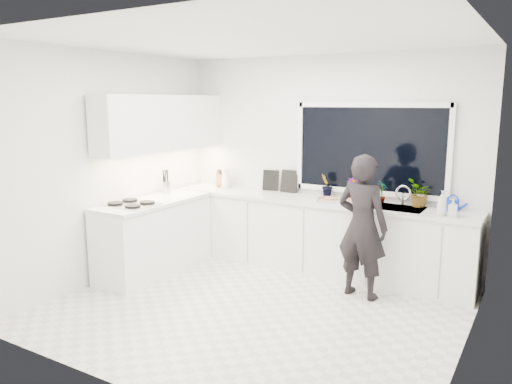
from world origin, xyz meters
The scene contains 25 objects.
floor centered at (0.00, 0.00, -0.01)m, with size 4.00×3.50×0.02m, color beige.
wall_back centered at (0.00, 1.76, 1.35)m, with size 4.00×0.02×2.70m, color white.
wall_left centered at (-2.01, 0.00, 1.35)m, with size 0.02×3.50×2.70m, color white.
wall_right centered at (2.01, 0.00, 1.35)m, with size 0.02×3.50×2.70m, color white.
ceiling centered at (0.00, 0.00, 2.71)m, with size 4.00×3.50×0.02m, color white.
window centered at (0.60, 1.73, 1.55)m, with size 1.80×0.02×1.00m, color black.
base_cabinets_back centered at (0.00, 1.45, 0.44)m, with size 3.92×0.58×0.88m, color white.
base_cabinets_left centered at (-1.67, 0.35, 0.44)m, with size 0.58×1.60×0.88m, color white.
countertop_back centered at (0.00, 1.44, 0.90)m, with size 3.94×0.62×0.04m, color silver.
countertop_left centered at (-1.67, 0.35, 0.90)m, with size 0.62×1.60×0.04m, color silver.
upper_cabinets centered at (-1.79, 0.70, 1.85)m, with size 0.34×2.10×0.70m, color white.
sink centered at (1.05, 1.45, 0.87)m, with size 0.58×0.42×0.14m, color silver.
faucet centered at (1.05, 1.65, 1.03)m, with size 0.03×0.03×0.22m, color silver.
stovetop centered at (-1.69, 0.00, 0.94)m, with size 0.56×0.48×0.03m, color black.
person centered at (0.82, 0.90, 0.79)m, with size 0.58×0.38×1.58m, color black.
pizza_tray centered at (0.29, 1.42, 0.94)m, with size 0.43×0.32×0.03m, color #B9B8BD.
pizza centered at (0.29, 1.42, 0.95)m, with size 0.40×0.28×0.01m, color #A82516.
watering_can centered at (1.61, 1.61, 0.98)m, with size 0.14×0.14×0.13m, color #1330B4.
paper_towel_roll centered at (-1.40, 1.55, 1.05)m, with size 0.11×0.11×0.26m, color white.
knife_block centered at (-1.50, 1.59, 1.03)m, with size 0.13×0.10×0.22m, color brown.
utensil_crock centered at (-1.85, 0.80, 1.00)m, with size 0.13×0.13×0.16m, color #B6B7BB.
picture_frame_large centered at (-0.76, 1.69, 1.06)m, with size 0.22×0.02×0.28m, color black.
picture_frame_small centered at (-0.47, 1.69, 1.07)m, with size 0.25×0.02×0.30m, color black.
herb_plants centered at (0.89, 1.61, 1.07)m, with size 1.35×0.31×0.33m.
soap_bottles centered at (1.59, 1.30, 1.04)m, with size 0.23×0.15×0.27m.
Camera 1 is at (2.51, -4.18, 2.13)m, focal length 35.00 mm.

